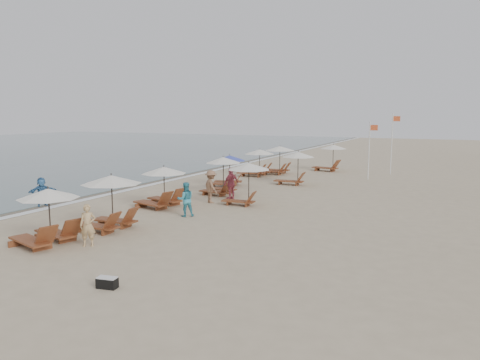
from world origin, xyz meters
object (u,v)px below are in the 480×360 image
at_px(lounger_station_3, 220,176).
at_px(inland_station_0, 245,177).
at_px(lounger_station_2, 160,187).
at_px(beachgoer_mid_a, 186,199).
at_px(lounger_station_6, 277,160).
at_px(inland_station_2, 329,156).
at_px(lounger_station_5, 256,163).
at_px(duffel_bag, 107,282).
at_px(lounger_station_4, 227,171).
at_px(beachgoer_far_a, 231,183).
at_px(lounger_station_0, 45,218).
at_px(beachgoer_mid_b, 211,187).
at_px(waterline_walker, 42,192).
at_px(flag_pole_near, 370,148).
at_px(beachgoer_near, 88,225).
at_px(lounger_station_1, 108,202).
at_px(inland_station_1, 294,165).

height_order(lounger_station_3, inland_station_0, lounger_station_3).
height_order(lounger_station_2, beachgoer_mid_a, lounger_station_2).
relative_size(lounger_station_6, inland_station_2, 0.93).
distance_m(lounger_station_5, lounger_station_6, 2.04).
height_order(lounger_station_2, duffel_bag, lounger_station_2).
bearing_deg(lounger_station_4, beachgoer_far_a, -59.65).
xyz_separation_m(lounger_station_0, beachgoer_mid_b, (1.54, 9.60, -0.12)).
height_order(beachgoer_mid_a, waterline_walker, beachgoer_mid_a).
xyz_separation_m(lounger_station_4, beachgoer_mid_b, (1.88, -5.48, -0.15)).
relative_size(lounger_station_0, inland_station_2, 0.91).
xyz_separation_m(lounger_station_0, waterline_walker, (-5.94, 5.03, -0.25)).
bearing_deg(flag_pole_near, beachgoer_near, -105.52).
height_order(lounger_station_5, duffel_bag, lounger_station_5).
xyz_separation_m(lounger_station_3, lounger_station_4, (-1.11, 2.97, -0.10)).
xyz_separation_m(lounger_station_2, beachgoer_mid_a, (2.37, -1.31, -0.21)).
bearing_deg(beachgoer_mid_a, lounger_station_1, 24.93).
height_order(lounger_station_4, lounger_station_6, lounger_station_6).
xyz_separation_m(lounger_station_1, flag_pole_near, (7.00, 19.62, 1.15)).
distance_m(lounger_station_0, duffel_bag, 5.53).
distance_m(lounger_station_1, inland_station_0, 7.68).
height_order(beachgoer_far_a, flag_pole_near, flag_pole_near).
distance_m(duffel_bag, flag_pole_near, 24.85).
xyz_separation_m(lounger_station_3, beachgoer_near, (0.78, -11.58, -0.36)).
relative_size(lounger_station_0, inland_station_1, 0.98).
relative_size(inland_station_0, waterline_walker, 1.67).
bearing_deg(lounger_station_5, beachgoer_near, -83.75).
distance_m(lounger_station_0, inland_station_0, 10.40).
distance_m(inland_station_2, flag_pole_near, 5.51).
bearing_deg(lounger_station_6, lounger_station_1, -89.43).
relative_size(inland_station_1, waterline_walker, 1.80).
xyz_separation_m(lounger_station_3, inland_station_0, (2.71, -2.32, 0.36)).
height_order(lounger_station_6, beachgoer_near, lounger_station_6).
distance_m(inland_station_1, beachgoer_near, 17.19).
relative_size(inland_station_2, beachgoer_mid_b, 1.64).
bearing_deg(inland_station_1, lounger_station_6, 122.59).
distance_m(lounger_station_0, beachgoer_mid_b, 9.72).
xyz_separation_m(lounger_station_0, lounger_station_6, (0.39, 22.42, 0.16)).
bearing_deg(beachgoer_mid_a, inland_station_2, -136.39).
bearing_deg(duffel_bag, lounger_station_2, 118.04).
bearing_deg(lounger_station_5, lounger_station_3, -80.54).
bearing_deg(beachgoer_mid_b, inland_station_2, -62.19).
distance_m(lounger_station_1, inland_station_2, 23.55).
relative_size(lounger_station_4, inland_station_0, 0.98).
height_order(beachgoer_mid_a, flag_pole_near, flag_pole_near).
distance_m(lounger_station_3, flag_pole_near, 12.32).
bearing_deg(duffel_bag, waterline_walker, 146.02).
xyz_separation_m(lounger_station_5, beachgoer_far_a, (2.68, -9.64, -0.11)).
xyz_separation_m(lounger_station_5, beachgoer_mid_b, (2.21, -11.08, -0.11)).
bearing_deg(lounger_station_2, flag_pole_near, 62.03).
bearing_deg(flag_pole_near, lounger_station_3, -123.81).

